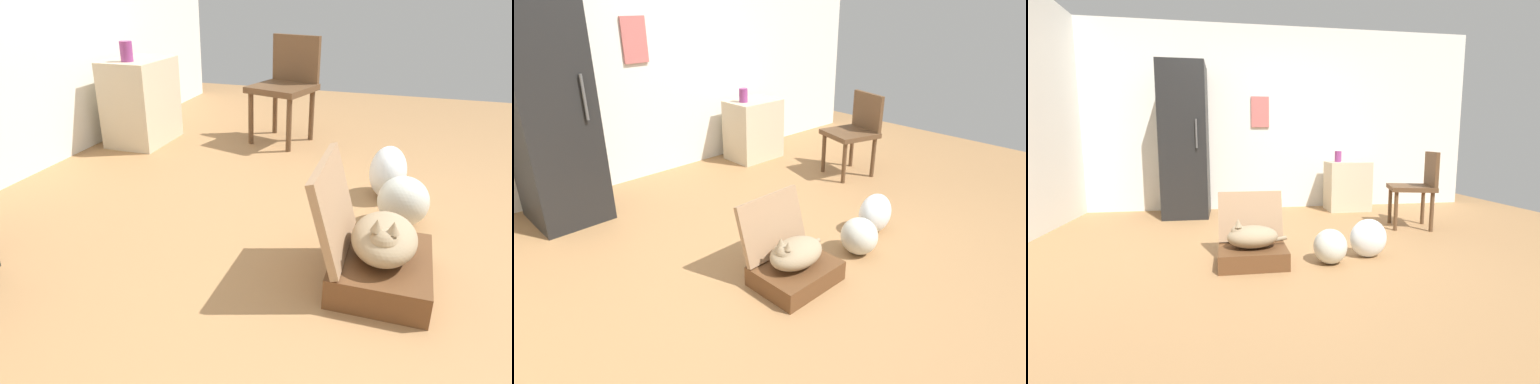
% 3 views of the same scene
% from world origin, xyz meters
% --- Properties ---
extents(ground_plane, '(7.68, 7.68, 0.00)m').
position_xyz_m(ground_plane, '(0.00, 0.00, 0.00)').
color(ground_plane, '#9E7247').
rests_on(ground_plane, ground).
extents(wall_back, '(6.40, 0.15, 2.60)m').
position_xyz_m(wall_back, '(0.00, 2.26, 1.30)').
color(wall_back, silver).
rests_on(wall_back, ground).
extents(suitcase_base, '(0.54, 0.42, 0.14)m').
position_xyz_m(suitcase_base, '(-0.27, -0.26, 0.07)').
color(suitcase_base, brown).
rests_on(suitcase_base, ground).
extents(suitcase_lid, '(0.54, 0.16, 0.42)m').
position_xyz_m(suitcase_lid, '(-0.27, -0.03, 0.35)').
color(suitcase_lid, '#9B7756').
rests_on(suitcase_lid, suitcase_base).
extents(cat, '(0.49, 0.28, 0.23)m').
position_xyz_m(cat, '(-0.28, -0.26, 0.23)').
color(cat, '#998466').
rests_on(cat, suitcase_base).
extents(plastic_bag_white, '(0.27, 0.28, 0.28)m').
position_xyz_m(plastic_bag_white, '(0.35, -0.33, 0.14)').
color(plastic_bag_white, silver).
rests_on(plastic_bag_white, ground).
extents(plastic_bag_clear, '(0.32, 0.23, 0.33)m').
position_xyz_m(plastic_bag_clear, '(0.72, -0.22, 0.16)').
color(plastic_bag_clear, silver).
rests_on(plastic_bag_clear, ground).
extents(refrigerator, '(0.57, 0.68, 1.96)m').
position_xyz_m(refrigerator, '(-1.00, 1.80, 0.98)').
color(refrigerator, black).
rests_on(refrigerator, ground).
extents(side_table, '(0.59, 0.43, 0.69)m').
position_xyz_m(side_table, '(1.24, 1.85, 0.35)').
color(side_table, beige).
rests_on(side_table, ground).
extents(vase_tall, '(0.10, 0.10, 0.15)m').
position_xyz_m(vase_tall, '(1.09, 1.84, 0.77)').
color(vase_tall, '#8C387A').
rests_on(vase_tall, side_table).
extents(chair, '(0.58, 0.58, 0.87)m').
position_xyz_m(chair, '(1.67, 0.71, 0.49)').
color(chair, brown).
rests_on(chair, ground).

